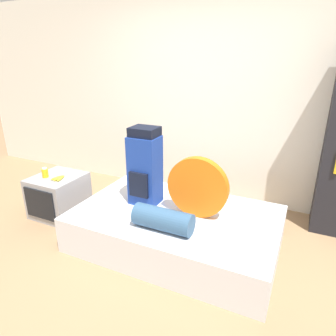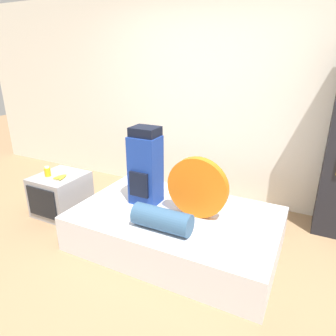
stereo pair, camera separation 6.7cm
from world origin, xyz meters
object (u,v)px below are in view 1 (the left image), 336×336
tent_bag (198,187)px  television (59,195)px  backpack (145,167)px  canister (45,173)px  sleeping_roll (163,219)px

tent_bag → television: bearing=-178.2°
backpack → canister: size_ratio=6.83×
sleeping_roll → canister: 1.66m
backpack → tent_bag: 0.59m
sleeping_roll → backpack: bearing=135.1°
sleeping_roll → television: bearing=168.7°
backpack → television: (-1.15, -0.09, -0.51)m
television → canister: bearing=-144.5°
tent_bag → canister: tent_bag is taller
backpack → sleeping_roll: size_ratio=1.49×
tent_bag → television: tent_bag is taller
canister → tent_bag: bearing=3.9°
tent_bag → sleeping_roll: size_ratio=1.09×
television → canister: canister is taller
backpack → television: bearing=-175.5°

